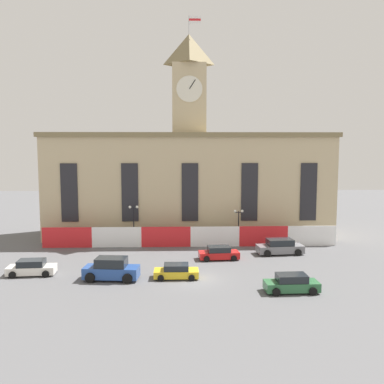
{
  "coord_description": "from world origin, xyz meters",
  "views": [
    {
      "loc": [
        -1.46,
        -39.07,
        12.49
      ],
      "look_at": [
        0.0,
        7.06,
        7.47
      ],
      "focal_mm": 40.0,
      "sensor_mm": 36.0,
      "label": 1
    }
  ],
  "objects_px": {
    "car_white_taxi": "(32,268)",
    "car_gray_pickup": "(280,247)",
    "car_red_sedan": "(219,253)",
    "street_lamp_left": "(134,216)",
    "street_lamp_center": "(239,219)",
    "car_green_wagon": "(291,284)",
    "car_blue_van": "(111,270)",
    "car_yellow_coupe": "(176,272)"
  },
  "relations": [
    {
      "from": "street_lamp_left",
      "to": "car_white_taxi",
      "type": "relative_size",
      "value": 1.09
    },
    {
      "from": "car_red_sedan",
      "to": "car_yellow_coupe",
      "type": "xyz_separation_m",
      "value": [
        -4.67,
        -6.59,
        -0.05
      ]
    },
    {
      "from": "street_lamp_center",
      "to": "car_blue_van",
      "type": "height_order",
      "value": "street_lamp_center"
    },
    {
      "from": "street_lamp_left",
      "to": "car_red_sedan",
      "type": "relative_size",
      "value": 1.11
    },
    {
      "from": "car_white_taxi",
      "to": "car_gray_pickup",
      "type": "distance_m",
      "value": 26.99
    },
    {
      "from": "car_blue_van",
      "to": "car_green_wagon",
      "type": "bearing_deg",
      "value": -7.88
    },
    {
      "from": "car_green_wagon",
      "to": "street_lamp_center",
      "type": "bearing_deg",
      "value": 94.67
    },
    {
      "from": "street_lamp_center",
      "to": "car_white_taxi",
      "type": "bearing_deg",
      "value": -150.32
    },
    {
      "from": "street_lamp_center",
      "to": "car_red_sedan",
      "type": "bearing_deg",
      "value": -113.51
    },
    {
      "from": "street_lamp_left",
      "to": "car_yellow_coupe",
      "type": "relative_size",
      "value": 1.19
    },
    {
      "from": "car_red_sedan",
      "to": "car_yellow_coupe",
      "type": "bearing_deg",
      "value": 50.42
    },
    {
      "from": "car_white_taxi",
      "to": "car_gray_pickup",
      "type": "bearing_deg",
      "value": 11.92
    },
    {
      "from": "street_lamp_left",
      "to": "car_yellow_coupe",
      "type": "height_order",
      "value": "street_lamp_left"
    },
    {
      "from": "street_lamp_left",
      "to": "car_white_taxi",
      "type": "height_order",
      "value": "street_lamp_left"
    },
    {
      "from": "street_lamp_center",
      "to": "car_green_wagon",
      "type": "relative_size",
      "value": 0.95
    },
    {
      "from": "street_lamp_center",
      "to": "car_blue_van",
      "type": "xyz_separation_m",
      "value": [
        -13.91,
        -14.19,
        -2.3
      ]
    },
    {
      "from": "car_yellow_coupe",
      "to": "car_green_wagon",
      "type": "xyz_separation_m",
      "value": [
        9.9,
        -4.18,
        0.09
      ]
    },
    {
      "from": "street_lamp_center",
      "to": "car_yellow_coupe",
      "type": "relative_size",
      "value": 1.05
    },
    {
      "from": "street_lamp_left",
      "to": "car_green_wagon",
      "type": "height_order",
      "value": "street_lamp_left"
    },
    {
      "from": "car_yellow_coupe",
      "to": "car_gray_pickup",
      "type": "xyz_separation_m",
      "value": [
        11.96,
        8.7,
        0.18
      ]
    },
    {
      "from": "car_gray_pickup",
      "to": "car_white_taxi",
      "type": "bearing_deg",
      "value": 10.56
    },
    {
      "from": "car_blue_van",
      "to": "car_gray_pickup",
      "type": "bearing_deg",
      "value": 32.32
    },
    {
      "from": "car_red_sedan",
      "to": "car_green_wagon",
      "type": "height_order",
      "value": "car_green_wagon"
    },
    {
      "from": "street_lamp_center",
      "to": "car_red_sedan",
      "type": "distance_m",
      "value": 8.38
    },
    {
      "from": "car_green_wagon",
      "to": "car_gray_pickup",
      "type": "bearing_deg",
      "value": 79.11
    },
    {
      "from": "street_lamp_left",
      "to": "car_gray_pickup",
      "type": "height_order",
      "value": "street_lamp_left"
    },
    {
      "from": "street_lamp_left",
      "to": "car_gray_pickup",
      "type": "distance_m",
      "value": 18.37
    },
    {
      "from": "car_red_sedan",
      "to": "car_white_taxi",
      "type": "relative_size",
      "value": 0.98
    },
    {
      "from": "car_green_wagon",
      "to": "car_gray_pickup",
      "type": "distance_m",
      "value": 13.04
    },
    {
      "from": "car_red_sedan",
      "to": "car_white_taxi",
      "type": "height_order",
      "value": "car_white_taxi"
    },
    {
      "from": "street_lamp_center",
      "to": "car_gray_pickup",
      "type": "relative_size",
      "value": 0.81
    },
    {
      "from": "street_lamp_left",
      "to": "car_red_sedan",
      "type": "height_order",
      "value": "street_lamp_left"
    },
    {
      "from": "car_blue_van",
      "to": "car_green_wagon",
      "type": "relative_size",
      "value": 1.13
    },
    {
      "from": "car_red_sedan",
      "to": "street_lamp_left",
      "type": "bearing_deg",
      "value": -40.14
    },
    {
      "from": "street_lamp_left",
      "to": "car_gray_pickup",
      "type": "relative_size",
      "value": 0.92
    },
    {
      "from": "street_lamp_center",
      "to": "car_red_sedan",
      "type": "xyz_separation_m",
      "value": [
        -3.18,
        -7.31,
        -2.6
      ]
    },
    {
      "from": "car_blue_van",
      "to": "car_yellow_coupe",
      "type": "xyz_separation_m",
      "value": [
        6.06,
        0.29,
        -0.34
      ]
    },
    {
      "from": "car_blue_van",
      "to": "car_gray_pickup",
      "type": "height_order",
      "value": "car_blue_van"
    },
    {
      "from": "car_gray_pickup",
      "to": "car_yellow_coupe",
      "type": "bearing_deg",
      "value": 30.95
    },
    {
      "from": "street_lamp_left",
      "to": "car_blue_van",
      "type": "bearing_deg",
      "value": -92.56
    },
    {
      "from": "car_blue_van",
      "to": "car_white_taxi",
      "type": "height_order",
      "value": "car_blue_van"
    },
    {
      "from": "car_blue_van",
      "to": "car_yellow_coupe",
      "type": "bearing_deg",
      "value": 8.54
    }
  ]
}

